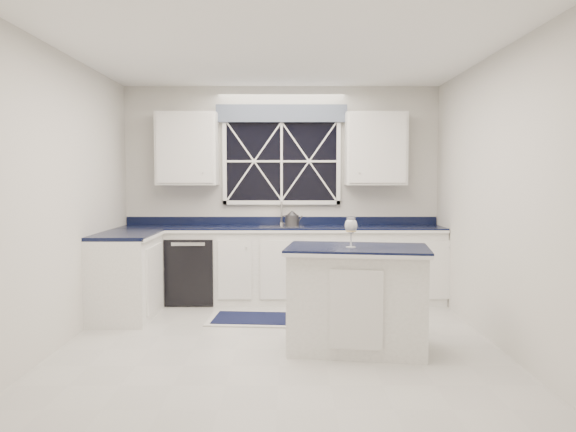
{
  "coord_description": "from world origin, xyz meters",
  "views": [
    {
      "loc": [
        0.07,
        -4.96,
        1.55
      ],
      "look_at": [
        0.08,
        0.4,
        1.18
      ],
      "focal_mm": 35.0,
      "sensor_mm": 36.0,
      "label": 1
    }
  ],
  "objects_px": {
    "dishwasher": "(193,269)",
    "kettle": "(292,219)",
    "faucet": "(282,213)",
    "soap_bottle": "(293,219)",
    "wine_glass": "(351,227)",
    "island": "(357,298)"
  },
  "relations": [
    {
      "from": "dishwasher",
      "to": "kettle",
      "type": "bearing_deg",
      "value": 1.96
    },
    {
      "from": "faucet",
      "to": "soap_bottle",
      "type": "relative_size",
      "value": 1.72
    },
    {
      "from": "kettle",
      "to": "wine_glass",
      "type": "relative_size",
      "value": 1.06
    },
    {
      "from": "kettle",
      "to": "faucet",
      "type": "bearing_deg",
      "value": 137.86
    },
    {
      "from": "dishwasher",
      "to": "wine_glass",
      "type": "height_order",
      "value": "wine_glass"
    },
    {
      "from": "faucet",
      "to": "dishwasher",
      "type": "bearing_deg",
      "value": -169.98
    },
    {
      "from": "faucet",
      "to": "wine_glass",
      "type": "distance_m",
      "value": 2.29
    },
    {
      "from": "soap_bottle",
      "to": "kettle",
      "type": "bearing_deg",
      "value": -108.88
    },
    {
      "from": "island",
      "to": "kettle",
      "type": "distance_m",
      "value": 2.15
    },
    {
      "from": "dishwasher",
      "to": "soap_bottle",
      "type": "xyz_separation_m",
      "value": [
        1.25,
        0.1,
        0.62
      ]
    },
    {
      "from": "faucet",
      "to": "kettle",
      "type": "distance_m",
      "value": 0.21
    },
    {
      "from": "dishwasher",
      "to": "island",
      "type": "distance_m",
      "value": 2.65
    },
    {
      "from": "soap_bottle",
      "to": "faucet",
      "type": "bearing_deg",
      "value": 148.89
    },
    {
      "from": "kettle",
      "to": "soap_bottle",
      "type": "height_order",
      "value": "kettle"
    },
    {
      "from": "island",
      "to": "kettle",
      "type": "relative_size",
      "value": 4.8
    },
    {
      "from": "faucet",
      "to": "wine_glass",
      "type": "relative_size",
      "value": 1.14
    },
    {
      "from": "dishwasher",
      "to": "island",
      "type": "relative_size",
      "value": 0.61
    },
    {
      "from": "wine_glass",
      "to": "dishwasher",
      "type": "bearing_deg",
      "value": 130.77
    },
    {
      "from": "dishwasher",
      "to": "faucet",
      "type": "distance_m",
      "value": 1.31
    },
    {
      "from": "faucet",
      "to": "wine_glass",
      "type": "bearing_deg",
      "value": -74.02
    },
    {
      "from": "kettle",
      "to": "wine_glass",
      "type": "bearing_deg",
      "value": -68.59
    },
    {
      "from": "dishwasher",
      "to": "kettle",
      "type": "distance_m",
      "value": 1.38
    }
  ]
}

